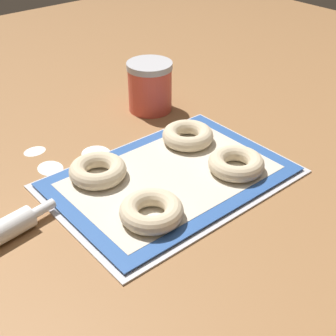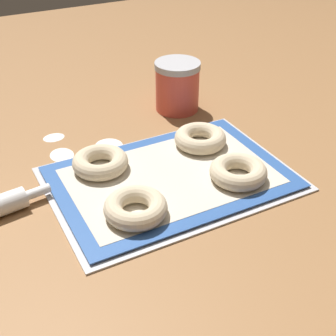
# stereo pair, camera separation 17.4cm
# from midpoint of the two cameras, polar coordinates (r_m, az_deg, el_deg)

# --- Properties ---
(ground_plane) EXTENTS (2.80, 2.80, 0.00)m
(ground_plane) POSITION_cam_midpoint_polar(r_m,az_deg,el_deg) (0.98, -4.69, -1.74)
(ground_plane) COLOR olive
(baking_tray) EXTENTS (0.50, 0.35, 0.01)m
(baking_tray) POSITION_cam_midpoint_polar(r_m,az_deg,el_deg) (0.98, -5.06, -1.51)
(baking_tray) COLOR silver
(baking_tray) RESTS_ON ground_plane
(baking_mat) EXTENTS (0.47, 0.32, 0.00)m
(baking_mat) POSITION_cam_midpoint_polar(r_m,az_deg,el_deg) (0.98, -5.08, -1.25)
(baking_mat) COLOR #2D569E
(baking_mat) RESTS_ON baking_tray
(bagel_front_left) EXTENTS (0.12, 0.12, 0.04)m
(bagel_front_left) POSITION_cam_midpoint_polar(r_m,az_deg,el_deg) (0.86, -7.87, -5.60)
(bagel_front_left) COLOR beige
(bagel_front_left) RESTS_ON baking_mat
(bagel_front_right) EXTENTS (0.12, 0.12, 0.04)m
(bagel_front_right) POSITION_cam_midpoint_polar(r_m,az_deg,el_deg) (0.98, 3.36, 0.27)
(bagel_front_right) COLOR beige
(bagel_front_right) RESTS_ON baking_mat
(bagel_back_left) EXTENTS (0.12, 0.12, 0.04)m
(bagel_back_left) POSITION_cam_midpoint_polar(r_m,az_deg,el_deg) (0.98, -13.62, -0.59)
(bagel_back_left) COLOR beige
(bagel_back_left) RESTS_ON baking_mat
(bagel_back_right) EXTENTS (0.12, 0.12, 0.04)m
(bagel_back_right) POSITION_cam_midpoint_polar(r_m,az_deg,el_deg) (1.08, -2.16, 3.74)
(bagel_back_right) COLOR beige
(bagel_back_right) RESTS_ON baking_mat
(flour_canister) EXTENTS (0.12, 0.12, 0.13)m
(flour_canister) POSITION_cam_midpoint_polar(r_m,az_deg,el_deg) (1.24, -6.28, 9.69)
(flour_canister) COLOR #DB4C3D
(flour_canister) RESTS_ON ground_plane
(flour_patch_near) EXTENTS (0.05, 0.04, 0.00)m
(flour_patch_near) POSITION_cam_midpoint_polar(r_m,az_deg,el_deg) (1.14, -20.23, 1.73)
(flour_patch_near) COLOR white
(flour_patch_near) RESTS_ON ground_plane
(flour_patch_far) EXTENTS (0.07, 0.07, 0.00)m
(flour_patch_far) POSITION_cam_midpoint_polar(r_m,az_deg,el_deg) (1.09, -13.32, 1.57)
(flour_patch_far) COLOR white
(flour_patch_far) RESTS_ON ground_plane
(flour_patch_side) EXTENTS (0.05, 0.06, 0.00)m
(flour_patch_side) POSITION_cam_midpoint_polar(r_m,az_deg,el_deg) (1.07, -18.76, -0.24)
(flour_patch_side) COLOR white
(flour_patch_side) RESTS_ON ground_plane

